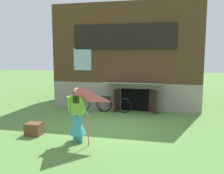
% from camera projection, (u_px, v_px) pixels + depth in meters
% --- Properties ---
extents(ground_plane, '(60.00, 60.00, 0.00)m').
position_uv_depth(ground_plane, '(109.00, 128.00, 8.74)').
color(ground_plane, '#56843D').
extents(log_house, '(7.21, 5.62, 5.11)m').
position_uv_depth(log_house, '(131.00, 57.00, 13.48)').
color(log_house, gray).
rests_on(log_house, ground_plane).
extents(person, '(0.61, 0.53, 1.66)m').
position_uv_depth(person, '(77.00, 119.00, 7.33)').
color(person, teal).
rests_on(person, ground_plane).
extents(kite, '(1.07, 1.14, 1.65)m').
position_uv_depth(kite, '(80.00, 103.00, 6.59)').
color(kite, '#E54C7F').
rests_on(kite, ground_plane).
extents(bicycle_black, '(1.59, 0.12, 0.73)m').
position_uv_depth(bicycle_black, '(114.00, 105.00, 11.11)').
color(bicycle_black, black).
rests_on(bicycle_black, ground_plane).
extents(bicycle_green, '(1.79, 0.28, 0.82)m').
position_uv_depth(bicycle_green, '(93.00, 103.00, 11.27)').
color(bicycle_green, black).
rests_on(bicycle_green, ground_plane).
extents(wooden_crate, '(0.51, 0.43, 0.41)m').
position_uv_depth(wooden_crate, '(34.00, 129.00, 7.97)').
color(wooden_crate, brown).
rests_on(wooden_crate, ground_plane).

